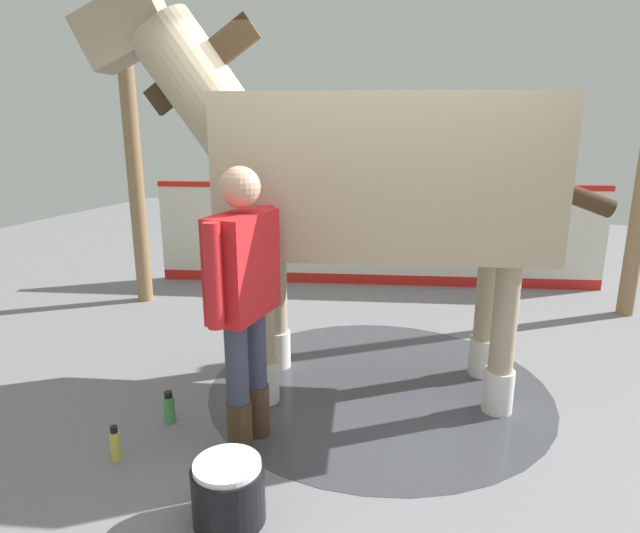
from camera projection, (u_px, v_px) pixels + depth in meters
ground_plane at (379, 409)px, 3.71m from camera, size 16.00×16.00×0.02m
wet_patch at (378, 386)px, 4.00m from camera, size 2.46×2.46×0.00m
barrier_wall at (377, 238)px, 6.36m from camera, size 1.45×4.99×1.20m
roof_post_near at (134, 159)px, 5.54m from camera, size 0.16×0.16×3.02m
horse at (365, 174)px, 3.61m from camera, size 1.51×3.43×2.75m
handler at (244, 293)px, 3.06m from camera, size 0.67×0.23×1.66m
wash_bucket at (228, 492)px, 2.63m from camera, size 0.36×0.36×0.32m
bottle_shampoo at (115, 444)px, 3.12m from camera, size 0.06×0.06×0.22m
bottle_spray at (169, 408)px, 3.51m from camera, size 0.07×0.07×0.21m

